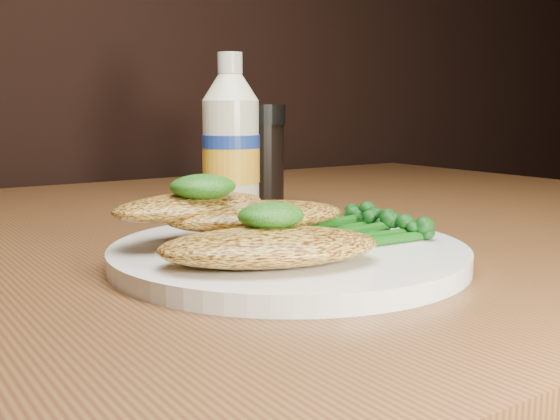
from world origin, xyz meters
TOP-DOWN VIEW (x-y plane):
  - plate at (-0.05, 0.88)m, footprint 0.25×0.25m
  - chicken_front at (-0.09, 0.84)m, footprint 0.16×0.12m
  - chicken_mid at (-0.06, 0.90)m, footprint 0.14×0.09m
  - chicken_back at (-0.10, 0.93)m, footprint 0.13×0.07m
  - pesto_front at (-0.08, 0.86)m, footprint 0.06×0.05m
  - pesto_back at (-0.09, 0.92)m, footprint 0.06×0.05m
  - broccolini_bundle at (0.00, 0.88)m, footprint 0.12×0.10m
  - mayo_bottle at (0.02, 1.08)m, footprint 0.07×0.07m
  - pepper_grinder at (0.08, 1.10)m, footprint 0.06×0.06m

SIDE VIEW (x-z plane):
  - plate at x=-0.05m, z-range 0.75..0.76m
  - broccolini_bundle at x=0.00m, z-range 0.76..0.78m
  - chicken_front at x=-0.09m, z-range 0.76..0.79m
  - chicken_mid at x=-0.06m, z-range 0.77..0.79m
  - chicken_back at x=-0.10m, z-range 0.78..0.80m
  - pesto_front at x=-0.08m, z-range 0.78..0.80m
  - pesto_back at x=-0.09m, z-range 0.80..0.81m
  - pepper_grinder at x=0.08m, z-range 0.75..0.86m
  - mayo_bottle at x=0.02m, z-range 0.75..0.91m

